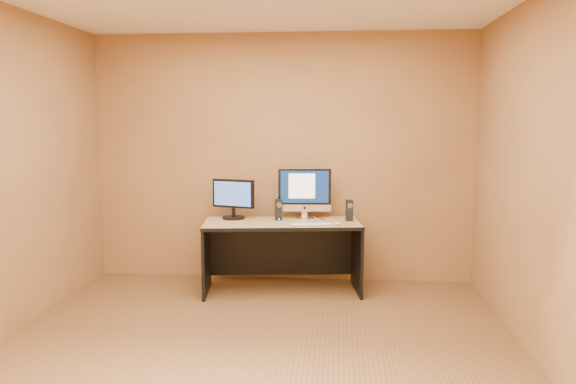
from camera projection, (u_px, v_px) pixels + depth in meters
name	position (u px, v px, depth m)	size (l,w,h in m)	color
floor	(255.00, 352.00, 4.12)	(4.00, 4.00, 0.00)	brown
walls	(254.00, 176.00, 3.95)	(4.00, 4.00, 2.60)	olive
desk	(282.00, 257.00, 5.55)	(1.52, 0.67, 0.70)	tan
imac	(305.00, 193.00, 5.66)	(0.54, 0.20, 0.52)	#BABABE
second_monitor	(233.00, 199.00, 5.66)	(0.46, 0.23, 0.40)	black
speaker_left	(279.00, 210.00, 5.60)	(0.06, 0.07, 0.21)	black
speaker_right	(349.00, 210.00, 5.55)	(0.06, 0.07, 0.21)	black
keyboard	(312.00, 225.00, 5.31)	(0.41, 0.11, 0.02)	silver
mouse	(337.00, 223.00, 5.33)	(0.06, 0.10, 0.03)	silver
cable_a	(320.00, 218.00, 5.72)	(0.01, 0.01, 0.21)	black
cable_b	(300.00, 217.00, 5.78)	(0.01, 0.01, 0.17)	black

